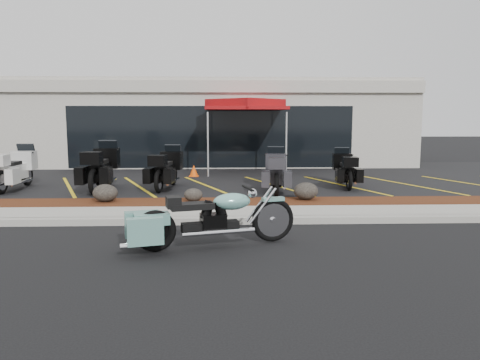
{
  "coord_description": "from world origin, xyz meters",
  "views": [
    {
      "loc": [
        0.54,
        -9.28,
        2.38
      ],
      "look_at": [
        0.9,
        1.2,
        0.94
      ],
      "focal_mm": 35.0,
      "sensor_mm": 36.0,
      "label": 1
    }
  ],
  "objects_px": {
    "touring_white": "(26,165)",
    "popup_canopy": "(245,106)",
    "traffic_cone": "(194,171)",
    "hero_cruiser": "(273,214)"
  },
  "relations": [
    {
      "from": "traffic_cone",
      "to": "popup_canopy",
      "type": "distance_m",
      "value": 3.41
    },
    {
      "from": "hero_cruiser",
      "to": "touring_white",
      "type": "relative_size",
      "value": 1.34
    },
    {
      "from": "touring_white",
      "to": "popup_canopy",
      "type": "xyz_separation_m",
      "value": [
        7.21,
        3.52,
        1.95
      ]
    },
    {
      "from": "touring_white",
      "to": "popup_canopy",
      "type": "relative_size",
      "value": 0.59
    },
    {
      "from": "hero_cruiser",
      "to": "popup_canopy",
      "type": "xyz_separation_m",
      "value": [
        -0.06,
        10.06,
        2.22
      ]
    },
    {
      "from": "touring_white",
      "to": "traffic_cone",
      "type": "bearing_deg",
      "value": -66.35
    },
    {
      "from": "touring_white",
      "to": "traffic_cone",
      "type": "xyz_separation_m",
      "value": [
        5.22,
        2.16,
        -0.46
      ]
    },
    {
      "from": "touring_white",
      "to": "traffic_cone",
      "type": "height_order",
      "value": "touring_white"
    },
    {
      "from": "traffic_cone",
      "to": "popup_canopy",
      "type": "height_order",
      "value": "popup_canopy"
    },
    {
      "from": "hero_cruiser",
      "to": "touring_white",
      "type": "height_order",
      "value": "touring_white"
    }
  ]
}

